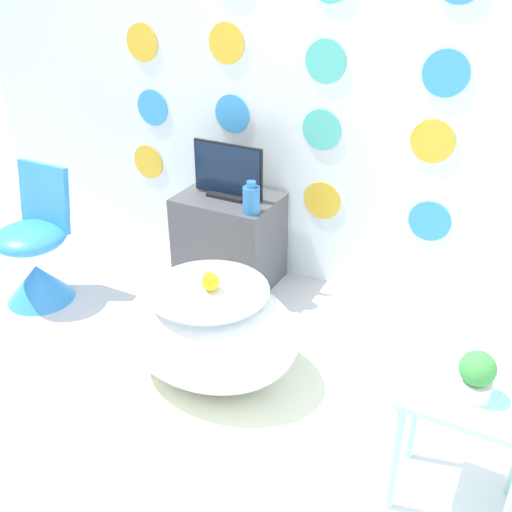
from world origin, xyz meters
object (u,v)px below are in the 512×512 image
(tv, at_px, (228,173))
(vase, at_px, (251,199))
(chair, at_px, (36,259))
(potted_plant_left, at_px, (476,375))
(bathtub, at_px, (210,330))

(tv, height_order, vase, tv)
(chair, xyz_separation_m, potted_plant_left, (2.41, -0.33, 0.34))
(vase, bearing_deg, bathtub, -77.86)
(bathtub, bearing_deg, chair, 174.86)
(tv, distance_m, potted_plant_left, 1.86)
(chair, distance_m, tv, 1.19)
(bathtub, bearing_deg, vase, 102.14)
(chair, height_order, vase, chair)
(tv, relative_size, vase, 2.42)
(chair, relative_size, tv, 1.78)
(bathtub, height_order, potted_plant_left, potted_plant_left)
(chair, xyz_separation_m, vase, (1.08, 0.57, 0.37))
(vase, height_order, potted_plant_left, vase)
(vase, relative_size, potted_plant_left, 1.02)
(tv, height_order, potted_plant_left, tv)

